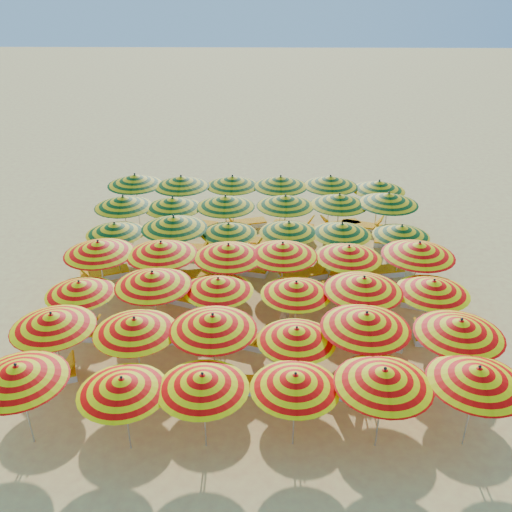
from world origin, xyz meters
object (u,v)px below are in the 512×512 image
(umbrella_12, at_px, (80,288))
(umbrella_17, at_px, (433,287))
(umbrella_41, at_px, (379,186))
(lounger_22, at_px, (196,224))
(umbrella_24, at_px, (115,228))
(lounger_14, at_px, (244,268))
(umbrella_0, at_px, (17,373))
(umbrella_14, at_px, (218,285))
(umbrella_27, at_px, (289,227))
(umbrella_33, at_px, (285,201))
(lounger_23, at_px, (245,223))
(umbrella_19, at_px, (161,249))
(lounger_2, at_px, (316,383))
(umbrella_40, at_px, (330,181))
(lounger_7, at_px, (374,337))
(umbrella_38, at_px, (232,181))
(umbrella_4, at_px, (384,377))
(lounger_13, at_px, (191,276))
(umbrella_1, at_px, (122,385))
(umbrella_29, at_px, (401,231))
(umbrella_25, at_px, (174,223))
(umbrella_3, at_px, (295,381))
(umbrella_7, at_px, (135,325))
(lounger_0, at_px, (46,378))
(lounger_8, at_px, (441,338))
(lounger_10, at_px, (299,298))
(umbrella_10, at_px, (366,321))
(umbrella_35, at_px, (388,199))
(lounger_3, at_px, (379,387))
(lounger_21, at_px, (394,243))
(umbrella_37, at_px, (181,181))
(lounger_9, at_px, (182,298))
(lounger_17, at_px, (379,271))
(lounger_25, at_px, (340,226))
(lounger_12, at_px, (104,274))
(umbrella_6, at_px, (52,321))
(lounger_19, at_px, (242,249))
(umbrella_9, at_px, (297,335))
(umbrella_16, at_px, (364,284))
(umbrella_26, at_px, (229,229))
(umbrella_30, at_px, (123,202))
(umbrella_11, at_px, (460,327))
(lounger_5, at_px, (177,335))
(umbrella_5, at_px, (478,375))
(lounger_15, at_px, (304,275))
(beachgoer_b, at_px, (356,272))
(umbrella_34, at_px, (339,200))
(umbrella_31, at_px, (173,203))
(umbrella_20, at_px, (229,251))
(lounger_1, at_px, (234,384))
(umbrella_32, at_px, (225,201))
(umbrella_8, at_px, (213,323))
(umbrella_2, at_px, (203,382))

(umbrella_12, xyz_separation_m, umbrella_17, (10.18, 0.08, 0.09))
(umbrella_41, bearing_deg, lounger_22, 178.48)
(umbrella_24, bearing_deg, lounger_14, 4.66)
(umbrella_0, xyz_separation_m, umbrella_14, (4.19, 4.24, -0.17))
(umbrella_27, relative_size, umbrella_33, 0.97)
(umbrella_0, relative_size, lounger_23, 1.62)
(umbrella_19, distance_m, lounger_2, 6.50)
(umbrella_40, xyz_separation_m, lounger_7, (0.63, -8.15, -1.97))
(umbrella_38, relative_size, umbrella_40, 1.05)
(umbrella_4, relative_size, lounger_13, 1.31)
(umbrella_1, height_order, umbrella_29, umbrella_1)
(umbrella_29, bearing_deg, umbrella_25, -179.43)
(umbrella_3, bearing_deg, umbrella_7, 154.01)
(lounger_0, xyz_separation_m, lounger_8, (11.31, 2.01, 0.00))
(lounger_10, bearing_deg, lounger_23, 111.35)
(umbrella_10, relative_size, lounger_7, 1.42)
(umbrella_0, relative_size, umbrella_35, 1.03)
(umbrella_4, distance_m, umbrella_33, 10.42)
(lounger_3, bearing_deg, lounger_21, -99.63)
(umbrella_37, xyz_separation_m, lounger_9, (0.67, -5.78, -2.00))
(umbrella_1, relative_size, lounger_0, 1.42)
(lounger_10, distance_m, lounger_17, 3.53)
(lounger_25, bearing_deg, lounger_12, 1.99)
(umbrella_41, bearing_deg, lounger_0, -137.01)
(umbrella_38, relative_size, lounger_3, 1.67)
(umbrella_6, bearing_deg, lounger_19, 59.88)
(lounger_0, xyz_separation_m, lounger_22, (3.02, 10.11, 0.00))
(umbrella_9, relative_size, umbrella_25, 0.80)
(umbrella_9, bearing_deg, umbrella_40, 79.85)
(umbrella_16, xyz_separation_m, umbrella_26, (-4.09, 4.19, -0.25))
(umbrella_0, height_order, umbrella_30, umbrella_0)
(umbrella_38, distance_m, lounger_17, 7.16)
(lounger_10, bearing_deg, lounger_8, -25.39)
(lounger_13, bearing_deg, umbrella_11, 131.62)
(umbrella_35, distance_m, lounger_25, 3.12)
(lounger_5, bearing_deg, umbrella_40, 54.30)
(umbrella_37, relative_size, umbrella_40, 1.08)
(umbrella_5, bearing_deg, lounger_15, 112.99)
(lounger_5, relative_size, beachgoer_b, 1.26)
(umbrella_19, height_order, lounger_0, umbrella_19)
(umbrella_34, bearing_deg, umbrella_31, -177.18)
(umbrella_4, bearing_deg, umbrella_29, 75.48)
(umbrella_3, bearing_deg, umbrella_20, 107.22)
(umbrella_20, bearing_deg, lounger_1, -85.21)
(umbrella_32, xyz_separation_m, lounger_23, (0.65, 2.25, -1.94))
(umbrella_1, relative_size, umbrella_34, 1.03)
(lounger_2, relative_size, lounger_14, 1.00)
(umbrella_8, xyz_separation_m, lounger_3, (4.40, -0.10, -1.97))
(umbrella_4, bearing_deg, umbrella_25, 126.07)
(umbrella_3, bearing_deg, umbrella_2, -177.32)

